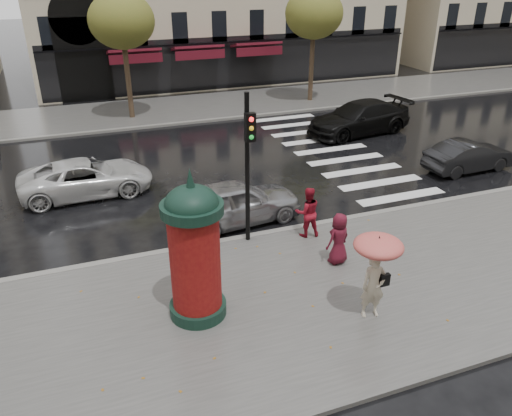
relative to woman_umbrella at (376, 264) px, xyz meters
name	(u,v)px	position (x,y,z in m)	size (l,w,h in m)	color
ground	(301,288)	(-1.04, 1.74, -1.59)	(160.00, 160.00, 0.00)	black
near_sidewalk	(309,297)	(-1.04, 1.24, -1.53)	(90.00, 7.00, 0.12)	#474744
far_sidewalk	(165,110)	(-1.04, 20.74, -1.53)	(90.00, 6.00, 0.12)	#474744
near_kerb	(261,235)	(-1.04, 4.74, -1.52)	(90.00, 0.25, 0.14)	slate
far_kerb	(175,124)	(-1.04, 17.74, -1.52)	(90.00, 0.25, 0.14)	slate
zebra_crossing	(331,149)	(4.96, 11.34, -1.58)	(3.60, 11.75, 0.01)	silver
tree_far_left	(122,21)	(-3.04, 19.74, 3.58)	(3.40, 3.40, 6.64)	#38281C
tree_far_right	(314,14)	(7.96, 19.74, 3.58)	(3.40, 3.40, 6.64)	#38281C
woman_umbrella	(376,264)	(0.00, 0.00, 0.00)	(1.16, 1.16, 2.23)	beige
woman_red	(308,212)	(0.25, 4.14, -0.65)	(0.79, 0.62, 1.63)	maroon
man_burgundy	(339,239)	(0.39, 2.41, -0.70)	(0.75, 0.49, 1.53)	#551120
morris_column	(194,248)	(-3.93, 1.54, 0.37)	(1.42, 1.42, 3.83)	black
traffic_light	(248,156)	(-1.57, 4.45, 1.32)	(0.29, 0.43, 4.60)	black
car_silver	(235,202)	(-1.52, 5.94, -0.83)	(1.79, 4.45, 1.52)	#9C9CA0
car_darkgrey	(469,156)	(9.11, 7.02, -0.95)	(1.36, 3.89, 1.28)	black
car_white	(87,178)	(-6.00, 10.07, -0.92)	(2.22, 4.81, 1.34)	silver
car_black	(359,118)	(7.42, 13.07, -0.78)	(2.26, 5.55, 1.61)	black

